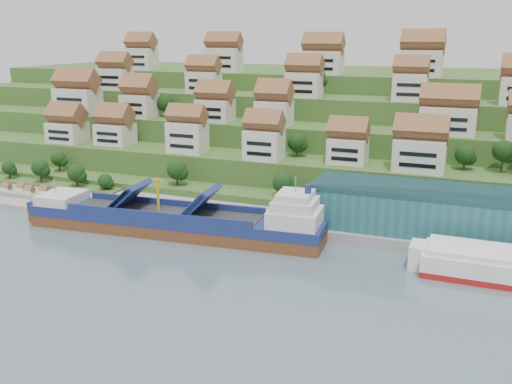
% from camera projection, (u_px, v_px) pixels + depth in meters
% --- Properties ---
extents(ground, '(300.00, 300.00, 0.00)m').
position_uv_depth(ground, '(202.00, 238.00, 128.78)').
color(ground, slate).
rests_on(ground, ground).
extents(quay, '(180.00, 14.00, 2.20)m').
position_uv_depth(quay, '(306.00, 224.00, 134.99)').
color(quay, gray).
rests_on(quay, ground).
extents(pebble_beach, '(45.00, 20.00, 1.00)m').
position_uv_depth(pebble_beach, '(35.00, 197.00, 159.66)').
color(pebble_beach, gray).
rests_on(pebble_beach, ground).
extents(hillside, '(260.00, 128.00, 31.00)m').
position_uv_depth(hillside, '(322.00, 126.00, 218.99)').
color(hillside, '#2D4C1E').
rests_on(hillside, ground).
extents(hillside_village, '(159.61, 61.70, 28.79)m').
position_uv_depth(hillside_village, '(283.00, 101.00, 177.33)').
color(hillside_village, beige).
rests_on(hillside_village, ground).
extents(hillside_trees, '(140.51, 61.69, 31.30)m').
position_uv_depth(hillside_trees, '(248.00, 128.00, 168.80)').
color(hillside_trees, '#173913').
rests_on(hillside_trees, ground).
extents(warehouse, '(60.00, 15.00, 10.00)m').
position_uv_depth(warehouse, '(451.00, 212.00, 124.00)').
color(warehouse, '#255E64').
rests_on(warehouse, quay).
extents(flagpole, '(1.28, 0.16, 8.00)m').
position_uv_depth(flagpole, '(292.00, 206.00, 129.62)').
color(flagpole, gray).
rests_on(flagpole, quay).
extents(beach_huts, '(14.40, 3.70, 2.20)m').
position_uv_depth(beach_huts, '(26.00, 192.00, 158.81)').
color(beach_huts, white).
rests_on(beach_huts, pebble_beach).
extents(cargo_ship, '(70.50, 15.67, 15.40)m').
position_uv_depth(cargo_ship, '(181.00, 222.00, 130.49)').
color(cargo_ship, brown).
rests_on(cargo_ship, ground).
extents(second_ship, '(30.59, 11.77, 8.82)m').
position_uv_depth(second_ship, '(511.00, 267.00, 106.17)').
color(second_ship, maroon).
rests_on(second_ship, ground).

